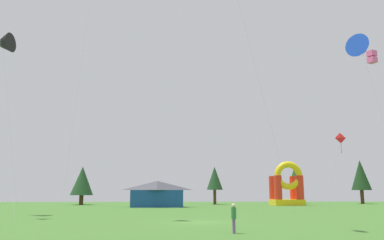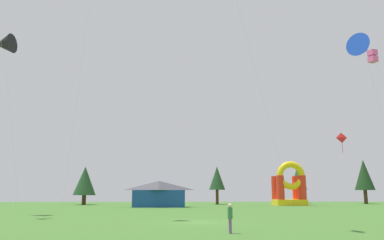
{
  "view_description": "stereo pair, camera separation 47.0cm",
  "coord_description": "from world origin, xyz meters",
  "px_view_note": "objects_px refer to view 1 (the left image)",
  "views": [
    {
      "loc": [
        -2.16,
        -29.36,
        2.17
      ],
      "look_at": [
        0.0,
        7.88,
        9.0
      ],
      "focal_mm": 36.78,
      "sensor_mm": 36.0,
      "label": 1
    },
    {
      "loc": [
        -1.69,
        -29.38,
        2.17
      ],
      "look_at": [
        0.0,
        7.88,
        9.0
      ],
      "focal_mm": 36.78,
      "sensor_mm": 36.0,
      "label": 2
    }
  ],
  "objects_px": {
    "kite_pink_box": "(372,57)",
    "person_left_edge": "(234,216)",
    "kite_blue_delta": "(361,48)",
    "inflatable_orange_dome": "(287,188)",
    "kite_black_delta": "(2,43)",
    "kite_red_diamond": "(341,139)",
    "festival_tent": "(157,194)"
  },
  "relations": [
    {
      "from": "kite_pink_box",
      "to": "person_left_edge",
      "type": "bearing_deg",
      "value": -140.65
    },
    {
      "from": "kite_blue_delta",
      "to": "inflatable_orange_dome",
      "type": "xyz_separation_m",
      "value": [
        0.36,
        28.36,
        -13.52
      ]
    },
    {
      "from": "kite_black_delta",
      "to": "kite_pink_box",
      "type": "bearing_deg",
      "value": -10.03
    },
    {
      "from": "person_left_edge",
      "to": "inflatable_orange_dome",
      "type": "relative_size",
      "value": 0.22
    },
    {
      "from": "kite_red_diamond",
      "to": "kite_pink_box",
      "type": "relative_size",
      "value": 0.54
    },
    {
      "from": "kite_black_delta",
      "to": "person_left_edge",
      "type": "xyz_separation_m",
      "value": [
        21.16,
        -19.01,
        -16.67
      ]
    },
    {
      "from": "kite_pink_box",
      "to": "festival_tent",
      "type": "relative_size",
      "value": 2.03
    },
    {
      "from": "kite_blue_delta",
      "to": "festival_tent",
      "type": "bearing_deg",
      "value": 133.08
    },
    {
      "from": "festival_tent",
      "to": "kite_red_diamond",
      "type": "bearing_deg",
      "value": -42.3
    },
    {
      "from": "kite_red_diamond",
      "to": "kite_pink_box",
      "type": "height_order",
      "value": "kite_pink_box"
    },
    {
      "from": "kite_red_diamond",
      "to": "festival_tent",
      "type": "bearing_deg",
      "value": 137.7
    },
    {
      "from": "person_left_edge",
      "to": "inflatable_orange_dome",
      "type": "xyz_separation_m",
      "value": [
        15.94,
        43.21,
        1.81
      ]
    },
    {
      "from": "kite_black_delta",
      "to": "kite_blue_delta",
      "type": "distance_m",
      "value": 37.0
    },
    {
      "from": "kite_pink_box",
      "to": "inflatable_orange_dome",
      "type": "xyz_separation_m",
      "value": [
        0.62,
        30.65,
        -11.78
      ]
    },
    {
      "from": "kite_pink_box",
      "to": "kite_blue_delta",
      "type": "bearing_deg",
      "value": 83.61
    },
    {
      "from": "kite_black_delta",
      "to": "kite_pink_box",
      "type": "height_order",
      "value": "kite_black_delta"
    },
    {
      "from": "kite_black_delta",
      "to": "festival_tent",
      "type": "distance_m",
      "value": 28.77
    },
    {
      "from": "kite_red_diamond",
      "to": "kite_black_delta",
      "type": "height_order",
      "value": "kite_black_delta"
    },
    {
      "from": "kite_red_diamond",
      "to": "person_left_edge",
      "type": "relative_size",
      "value": 5.25
    },
    {
      "from": "inflatable_orange_dome",
      "to": "festival_tent",
      "type": "xyz_separation_m",
      "value": [
        -21.1,
        -6.18,
        -0.86
      ]
    },
    {
      "from": "kite_red_diamond",
      "to": "festival_tent",
      "type": "relative_size",
      "value": 1.1
    },
    {
      "from": "kite_red_diamond",
      "to": "kite_blue_delta",
      "type": "height_order",
      "value": "kite_blue_delta"
    },
    {
      "from": "kite_blue_delta",
      "to": "person_left_edge",
      "type": "relative_size",
      "value": 11.25
    },
    {
      "from": "inflatable_orange_dome",
      "to": "festival_tent",
      "type": "bearing_deg",
      "value": -163.67
    },
    {
      "from": "kite_pink_box",
      "to": "person_left_edge",
      "type": "xyz_separation_m",
      "value": [
        -15.32,
        -12.56,
        -13.59
      ]
    },
    {
      "from": "kite_red_diamond",
      "to": "kite_blue_delta",
      "type": "xyz_separation_m",
      "value": [
        0.91,
        -4.13,
        8.57
      ]
    },
    {
      "from": "person_left_edge",
      "to": "festival_tent",
      "type": "xyz_separation_m",
      "value": [
        -5.17,
        37.03,
        0.95
      ]
    },
    {
      "from": "kite_black_delta",
      "to": "inflatable_orange_dome",
      "type": "bearing_deg",
      "value": 33.12
    },
    {
      "from": "inflatable_orange_dome",
      "to": "kite_pink_box",
      "type": "bearing_deg",
      "value": -91.16
    },
    {
      "from": "kite_red_diamond",
      "to": "kite_black_delta",
      "type": "bearing_deg",
      "value": 179.96
    },
    {
      "from": "kite_black_delta",
      "to": "kite_blue_delta",
      "type": "bearing_deg",
      "value": -6.45
    },
    {
      "from": "kite_blue_delta",
      "to": "person_left_edge",
      "type": "distance_m",
      "value": 26.43
    }
  ]
}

